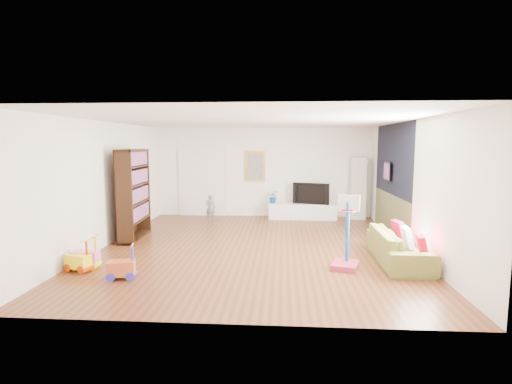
# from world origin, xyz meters

# --- Properties ---
(floor) EXTENTS (6.50, 7.50, 0.00)m
(floor) POSITION_xyz_m (0.00, 0.00, 0.00)
(floor) COLOR brown
(floor) RESTS_ON ground
(ceiling) EXTENTS (6.50, 7.50, 0.00)m
(ceiling) POSITION_xyz_m (0.00, 0.00, 2.70)
(ceiling) COLOR white
(ceiling) RESTS_ON ground
(wall_back) EXTENTS (6.50, 0.00, 2.70)m
(wall_back) POSITION_xyz_m (0.00, 3.75, 1.35)
(wall_back) COLOR white
(wall_back) RESTS_ON ground
(wall_front) EXTENTS (6.50, 0.00, 2.70)m
(wall_front) POSITION_xyz_m (0.00, -3.75, 1.35)
(wall_front) COLOR white
(wall_front) RESTS_ON ground
(wall_left) EXTENTS (0.00, 7.50, 2.70)m
(wall_left) POSITION_xyz_m (-3.25, 0.00, 1.35)
(wall_left) COLOR silver
(wall_left) RESTS_ON ground
(wall_right) EXTENTS (0.00, 7.50, 2.70)m
(wall_right) POSITION_xyz_m (3.25, 0.00, 1.35)
(wall_right) COLOR white
(wall_right) RESTS_ON ground
(navy_accent) EXTENTS (0.01, 3.20, 1.70)m
(navy_accent) POSITION_xyz_m (3.23, 1.40, 1.85)
(navy_accent) COLOR black
(navy_accent) RESTS_ON wall_right
(olive_wainscot) EXTENTS (0.01, 3.20, 1.00)m
(olive_wainscot) POSITION_xyz_m (3.23, 1.40, 0.50)
(olive_wainscot) COLOR brown
(olive_wainscot) RESTS_ON wall_right
(doorway) EXTENTS (1.45, 0.06, 2.10)m
(doorway) POSITION_xyz_m (-1.90, 3.71, 1.05)
(doorway) COLOR white
(doorway) RESTS_ON ground
(painting_back) EXTENTS (0.62, 0.06, 0.92)m
(painting_back) POSITION_xyz_m (-0.25, 3.71, 1.55)
(painting_back) COLOR gold
(painting_back) RESTS_ON wall_back
(artwork_right) EXTENTS (0.04, 0.56, 0.46)m
(artwork_right) POSITION_xyz_m (3.17, 1.60, 1.55)
(artwork_right) COLOR #7F3F8C
(artwork_right) RESTS_ON wall_right
(media_console) EXTENTS (1.99, 0.51, 0.46)m
(media_console) POSITION_xyz_m (1.18, 3.32, 0.23)
(media_console) COLOR silver
(media_console) RESTS_ON ground
(tall_cabinet) EXTENTS (0.45, 0.45, 1.84)m
(tall_cabinet) POSITION_xyz_m (2.82, 3.48, 0.92)
(tall_cabinet) COLOR silver
(tall_cabinet) RESTS_ON ground
(bookshelf) EXTENTS (0.46, 1.46, 2.10)m
(bookshelf) POSITION_xyz_m (-2.88, 0.59, 1.05)
(bookshelf) COLOR black
(bookshelf) RESTS_ON ground
(sofa) EXTENTS (0.83, 2.07, 0.60)m
(sofa) POSITION_xyz_m (2.78, -0.94, 0.30)
(sofa) COLOR olive
(sofa) RESTS_ON ground
(basketball_hoop) EXTENTS (0.60, 0.66, 1.31)m
(basketball_hoop) POSITION_xyz_m (1.73, -1.38, 0.66)
(basketball_hoop) COLOR #AF2A45
(basketball_hoop) RESTS_ON ground
(ride_on_yellow) EXTENTS (0.49, 0.38, 0.57)m
(ride_on_yellow) POSITION_xyz_m (-2.95, -1.87, 0.29)
(ride_on_yellow) COLOR #FFE90B
(ride_on_yellow) RESTS_ON ground
(ride_on_orange) EXTENTS (0.48, 0.35, 0.57)m
(ride_on_orange) POSITION_xyz_m (-2.05, -2.21, 0.29)
(ride_on_orange) COLOR #D45B2C
(ride_on_orange) RESTS_ON ground
(ride_on_pink) EXTENTS (0.47, 0.31, 0.61)m
(ride_on_pink) POSITION_xyz_m (-2.91, -1.72, 0.30)
(ride_on_pink) COLOR pink
(ride_on_pink) RESTS_ON ground
(child) EXTENTS (0.29, 0.19, 0.79)m
(child) POSITION_xyz_m (-1.47, 2.73, 0.40)
(child) COLOR slate
(child) RESTS_ON ground
(tv) EXTENTS (1.07, 0.45, 0.62)m
(tv) POSITION_xyz_m (1.45, 3.31, 0.78)
(tv) COLOR black
(tv) RESTS_ON media_console
(vase_plant) EXTENTS (0.36, 0.32, 0.38)m
(vase_plant) POSITION_xyz_m (0.32, 3.35, 0.65)
(vase_plant) COLOR navy
(vase_plant) RESTS_ON media_console
(pillow_left) EXTENTS (0.15, 0.39, 0.38)m
(pillow_left) POSITION_xyz_m (3.01, -1.54, 0.47)
(pillow_left) COLOR red
(pillow_left) RESTS_ON sofa
(pillow_center) EXTENTS (0.12, 0.39, 0.39)m
(pillow_center) POSITION_xyz_m (2.95, -0.91, 0.47)
(pillow_center) COLOR white
(pillow_center) RESTS_ON sofa
(pillow_right) EXTENTS (0.17, 0.41, 0.40)m
(pillow_right) POSITION_xyz_m (2.95, -0.31, 0.47)
(pillow_right) COLOR #B80F33
(pillow_right) RESTS_ON sofa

